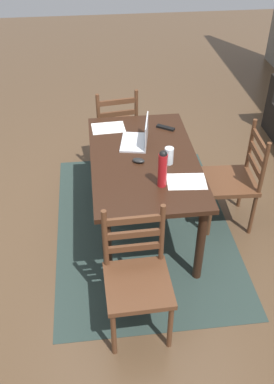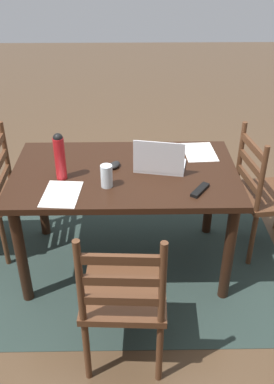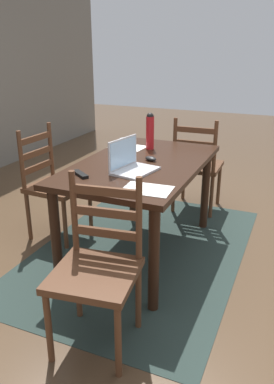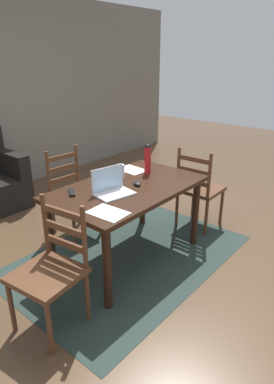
{
  "view_description": "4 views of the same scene",
  "coord_description": "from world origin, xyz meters",
  "px_view_note": "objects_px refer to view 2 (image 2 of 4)",
  "views": [
    {
      "loc": [
        2.88,
        -0.4,
        2.66
      ],
      "look_at": [
        0.11,
        -0.07,
        0.49
      ],
      "focal_mm": 39.58,
      "sensor_mm": 36.0,
      "label": 1
    },
    {
      "loc": [
        -0.04,
        2.4,
        2.09
      ],
      "look_at": [
        -0.08,
        -0.08,
        0.55
      ],
      "focal_mm": 39.82,
      "sensor_mm": 36.0,
      "label": 2
    },
    {
      "loc": [
        -2.58,
        -1.07,
        1.6
      ],
      "look_at": [
        0.06,
        0.06,
        0.49
      ],
      "focal_mm": 36.28,
      "sensor_mm": 36.0,
      "label": 3
    },
    {
      "loc": [
        -2.13,
        -1.91,
        1.88
      ],
      "look_at": [
        0.09,
        -0.03,
        0.68
      ],
      "focal_mm": 31.24,
      "sensor_mm": 36.0,
      "label": 4
    }
  ],
  "objects_px": {
    "chair_far_head": "(124,296)",
    "computer_mouse": "(115,165)",
    "dining_table": "(125,185)",
    "water_bottle": "(60,156)",
    "chair_left_near": "(267,194)",
    "drinking_glass": "(107,176)",
    "tv_remote": "(200,190)",
    "laptop": "(160,162)"
  },
  "relations": [
    {
      "from": "chair_far_head",
      "to": "computer_mouse",
      "type": "relative_size",
      "value": 9.5
    },
    {
      "from": "dining_table",
      "to": "water_bottle",
      "type": "relative_size",
      "value": 4.8
    },
    {
      "from": "dining_table",
      "to": "chair_left_near",
      "type": "relative_size",
      "value": 1.53
    },
    {
      "from": "chair_left_near",
      "to": "drinking_glass",
      "type": "xyz_separation_m",
      "value": [
        1.12,
        0.36,
        0.37
      ]
    },
    {
      "from": "dining_table",
      "to": "chair_left_near",
      "type": "xyz_separation_m",
      "value": [
        -1.02,
        -0.17,
        -0.19
      ]
    },
    {
      "from": "dining_table",
      "to": "drinking_glass",
      "type": "relative_size",
      "value": 10.32
    },
    {
      "from": "dining_table",
      "to": "tv_remote",
      "type": "relative_size",
      "value": 8.55
    },
    {
      "from": "chair_left_near",
      "to": "computer_mouse",
      "type": "height_order",
      "value": "chair_left_near"
    },
    {
      "from": "computer_mouse",
      "to": "chair_left_near",
      "type": "bearing_deg",
      "value": -151.9
    },
    {
      "from": "laptop",
      "to": "computer_mouse",
      "type": "xyz_separation_m",
      "value": [
        0.29,
        -0.04,
        -0.04
      ]
    },
    {
      "from": "water_bottle",
      "to": "computer_mouse",
      "type": "distance_m",
      "value": 0.38
    },
    {
      "from": "dining_table",
      "to": "tv_remote",
      "type": "height_order",
      "value": "tv_remote"
    },
    {
      "from": "chair_far_head",
      "to": "water_bottle",
      "type": "relative_size",
      "value": 3.14
    },
    {
      "from": "laptop",
      "to": "dining_table",
      "type": "bearing_deg",
      "value": 2.22
    },
    {
      "from": "chair_left_near",
      "to": "laptop",
      "type": "height_order",
      "value": "laptop"
    },
    {
      "from": "chair_far_head",
      "to": "water_bottle",
      "type": "distance_m",
      "value": 0.94
    },
    {
      "from": "water_bottle",
      "to": "chair_left_near",
      "type": "bearing_deg",
      "value": -169.81
    },
    {
      "from": "dining_table",
      "to": "laptop",
      "type": "height_order",
      "value": "laptop"
    },
    {
      "from": "chair_left_near",
      "to": "computer_mouse",
      "type": "distance_m",
      "value": 1.13
    },
    {
      "from": "laptop",
      "to": "water_bottle",
      "type": "relative_size",
      "value": 1.18
    },
    {
      "from": "computer_mouse",
      "to": "drinking_glass",
      "type": "bearing_deg",
      "value": 102.2
    },
    {
      "from": "chair_far_head",
      "to": "laptop",
      "type": "bearing_deg",
      "value": -105.53
    },
    {
      "from": "drinking_glass",
      "to": "computer_mouse",
      "type": "xyz_separation_m",
      "value": [
        -0.04,
        -0.24,
        -0.05
      ]
    },
    {
      "from": "chair_left_near",
      "to": "water_bottle",
      "type": "height_order",
      "value": "water_bottle"
    },
    {
      "from": "dining_table",
      "to": "chair_left_near",
      "type": "bearing_deg",
      "value": -170.57
    },
    {
      "from": "drinking_glass",
      "to": "tv_remote",
      "type": "distance_m",
      "value": 0.56
    },
    {
      "from": "chair_left_near",
      "to": "chair_far_head",
      "type": "bearing_deg",
      "value": 43.8
    },
    {
      "from": "laptop",
      "to": "tv_remote",
      "type": "xyz_separation_m",
      "value": [
        -0.22,
        0.27,
        -0.05
      ]
    },
    {
      "from": "drinking_glass",
      "to": "tv_remote",
      "type": "height_order",
      "value": "drinking_glass"
    },
    {
      "from": "chair_far_head",
      "to": "water_bottle",
      "type": "height_order",
      "value": "water_bottle"
    },
    {
      "from": "laptop",
      "to": "tv_remote",
      "type": "relative_size",
      "value": 2.1
    },
    {
      "from": "dining_table",
      "to": "drinking_glass",
      "type": "distance_m",
      "value": 0.28
    },
    {
      "from": "laptop",
      "to": "tv_remote",
      "type": "height_order",
      "value": "laptop"
    },
    {
      "from": "drinking_glass",
      "to": "computer_mouse",
      "type": "height_order",
      "value": "drinking_glass"
    },
    {
      "from": "water_bottle",
      "to": "computer_mouse",
      "type": "height_order",
      "value": "water_bottle"
    },
    {
      "from": "chair_left_near",
      "to": "drinking_glass",
      "type": "height_order",
      "value": "chair_left_near"
    },
    {
      "from": "dining_table",
      "to": "chair_far_head",
      "type": "height_order",
      "value": "chair_far_head"
    },
    {
      "from": "laptop",
      "to": "chair_left_near",
      "type": "bearing_deg",
      "value": -168.56
    },
    {
      "from": "chair_left_near",
      "to": "laptop",
      "type": "relative_size",
      "value": 2.66
    },
    {
      "from": "drinking_glass",
      "to": "tv_remote",
      "type": "relative_size",
      "value": 0.83
    },
    {
      "from": "computer_mouse",
      "to": "chair_far_head",
      "type": "bearing_deg",
      "value": 116.12
    },
    {
      "from": "chair_left_near",
      "to": "tv_remote",
      "type": "distance_m",
      "value": 0.77
    }
  ]
}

